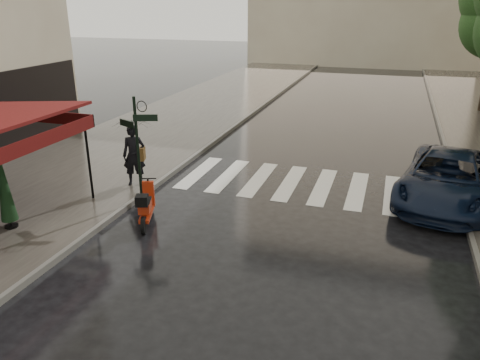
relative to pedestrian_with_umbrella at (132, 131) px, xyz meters
The scene contains 10 objects.
ground 4.90m from the pedestrian_with_umbrella, 63.94° to the right, with size 120.00×120.00×0.00m, color black.
sidewalk_near 8.49m from the pedestrian_with_umbrella, 107.54° to the left, with size 6.00×60.00×0.12m, color #38332D.
curb_near 8.13m from the pedestrian_with_umbrella, 86.04° to the left, with size 0.12×60.00×0.16m, color #595651.
curb_far 12.45m from the pedestrian_with_umbrella, 39.96° to the left, with size 0.12×60.00×0.16m, color #595651.
crosswalk 5.63m from the pedestrian_with_umbrella, 21.07° to the left, with size 7.85×3.20×0.01m.
signpost 1.35m from the pedestrian_with_umbrella, 53.43° to the right, with size 1.17×0.29×3.10m.
pedestrian_with_umbrella is the anchor object (origin of this frame).
scooter 2.97m from the pedestrian_with_umbrella, 54.35° to the right, with size 0.77×1.55×1.06m.
parked_car 9.25m from the pedestrian_with_umbrella, 11.66° to the left, with size 2.35×5.10×1.42m, color black.
parasol_back 3.92m from the pedestrian_with_umbrella, 112.75° to the right, with size 0.40×0.40×2.16m.
Camera 1 is at (5.26, -7.76, 5.42)m, focal length 35.00 mm.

